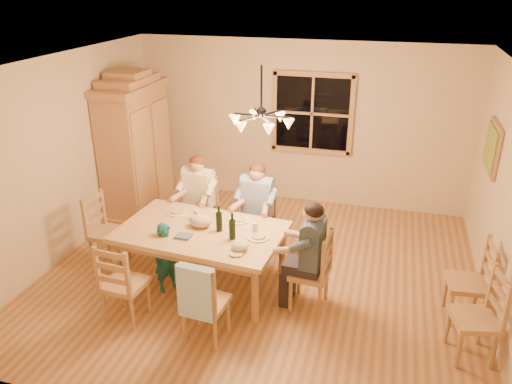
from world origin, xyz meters
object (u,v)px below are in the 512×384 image
(dining_table, at_px, (201,237))
(chair_far_left, at_px, (200,224))
(chair_end_right, at_px, (309,283))
(wine_bottle_a, at_px, (219,219))
(adult_woman, at_px, (198,190))
(chair_far_right, at_px, (257,234))
(chair_end_left, at_px, (110,243))
(adult_plaid_man, at_px, (257,198))
(armoire, at_px, (136,150))
(chair_spare_front, at_px, (472,331))
(chair_near_left, at_px, (126,295))
(child, at_px, (167,258))
(chandelier, at_px, (261,120))
(wine_bottle_b, at_px, (232,226))
(chair_spare_back, at_px, (465,295))
(chair_near_right, at_px, (206,314))
(adult_slate_man, at_px, (311,243))

(dining_table, xyz_separation_m, chair_far_left, (-0.42, 0.97, -0.36))
(chair_end_right, xyz_separation_m, wine_bottle_a, (-1.15, 0.15, 0.62))
(dining_table, height_order, adult_woman, adult_woman)
(chair_far_right, distance_m, chair_end_left, 2.00)
(wine_bottle_a, bearing_deg, dining_table, -171.52)
(chair_far_left, relative_size, chair_far_right, 1.00)
(chair_end_left, relative_size, adult_plaid_man, 1.13)
(adult_plaid_man, relative_size, wine_bottle_a, 2.65)
(armoire, bearing_deg, chair_far_left, -29.43)
(chair_spare_front, bearing_deg, dining_table, 67.59)
(chair_near_left, relative_size, chair_spare_front, 1.00)
(wine_bottle_a, height_order, child, wine_bottle_a)
(chair_far_left, distance_m, adult_plaid_man, 1.03)
(chair_near_left, relative_size, adult_woman, 1.13)
(adult_plaid_man, xyz_separation_m, wine_bottle_a, (-0.23, -0.87, 0.08))
(armoire, height_order, adult_plaid_man, armoire)
(chair_far_left, relative_size, adult_woman, 1.13)
(wine_bottle_a, bearing_deg, chandelier, 39.84)
(armoire, distance_m, wine_bottle_b, 2.88)
(chair_far_left, relative_size, wine_bottle_a, 3.00)
(armoire, bearing_deg, adult_woman, -29.43)
(chair_end_left, distance_m, chair_spare_front, 4.52)
(wine_bottle_b, height_order, chair_spare_front, wine_bottle_b)
(chair_end_right, xyz_separation_m, adult_woman, (-1.79, 1.09, 0.54))
(chair_far_left, bearing_deg, chair_far_right, 180.00)
(chandelier, height_order, chair_spare_back, chandelier)
(chair_near_right, height_order, chair_spare_back, same)
(wine_bottle_b, bearing_deg, chair_spare_front, -8.74)
(child, height_order, chair_spare_back, chair_spare_back)
(chandelier, relative_size, chair_spare_front, 0.78)
(adult_slate_man, relative_size, child, 0.96)
(wine_bottle_a, relative_size, chair_spare_back, 0.33)
(chair_far_right, bearing_deg, adult_woman, 0.00)
(chair_near_left, height_order, wine_bottle_a, wine_bottle_a)
(adult_plaid_man, bearing_deg, armoire, -15.80)
(adult_plaid_man, height_order, wine_bottle_a, adult_plaid_man)
(chair_spare_back, bearing_deg, child, 91.72)
(chair_far_left, relative_size, chair_near_right, 1.00)
(chair_end_right, distance_m, child, 1.74)
(chair_far_right, height_order, adult_slate_man, adult_slate_man)
(chandelier, relative_size, armoire, 0.33)
(chair_near_left, height_order, chair_spare_front, same)
(chair_far_left, height_order, chair_end_right, same)
(armoire, xyz_separation_m, adult_woman, (1.35, -0.76, -0.22))
(chair_near_left, height_order, chair_near_right, same)
(chair_end_right, distance_m, wine_bottle_b, 1.12)
(chair_end_right, height_order, wine_bottle_a, wine_bottle_a)
(armoire, bearing_deg, wine_bottle_a, -40.48)
(armoire, xyz_separation_m, wine_bottle_a, (2.00, -1.70, -0.13))
(chair_spare_front, bearing_deg, chair_far_left, 54.09)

